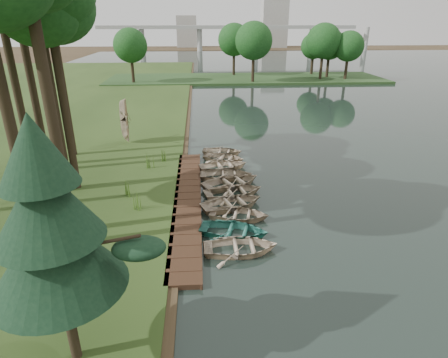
{
  "coord_description": "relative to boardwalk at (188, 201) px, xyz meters",
  "views": [
    {
      "loc": [
        -0.76,
        -20.3,
        10.16
      ],
      "look_at": [
        0.58,
        -0.28,
        1.63
      ],
      "focal_mm": 30.0,
      "sensor_mm": 36.0,
      "label": 1
    }
  ],
  "objects": [
    {
      "name": "rowboat_9",
      "position": [
        2.62,
        8.66,
        0.23
      ],
      "size": [
        3.52,
        2.78,
        0.66
      ],
      "primitive_type": "imported",
      "rotation": [
        0.0,
        0.0,
        1.4
      ],
      "color": "tan",
      "rests_on": "water"
    },
    {
      "name": "rowboat_2",
      "position": [
        2.87,
        -2.22,
        0.24
      ],
      "size": [
        3.75,
        3.03,
        0.68
      ],
      "primitive_type": "imported",
      "rotation": [
        0.0,
        0.0,
        1.35
      ],
      "color": "tan",
      "rests_on": "water"
    },
    {
      "name": "stored_rowboat",
      "position": [
        -5.46,
        11.62,
        0.54
      ],
      "size": [
        3.9,
        2.9,
        0.77
      ],
      "primitive_type": "imported",
      "rotation": [
        3.14,
        0.0,
        1.64
      ],
      "color": "tan",
      "rests_on": "bank"
    },
    {
      "name": "ground",
      "position": [
        1.6,
        0.0,
        -0.15
      ],
      "size": [
        300.0,
        300.0,
        0.0
      ],
      "primitive_type": "plane",
      "color": "#3D2F1D"
    },
    {
      "name": "tree_4",
      "position": [
        -7.49,
        1.81,
        10.31
      ],
      "size": [
        4.73,
        4.73,
        12.28
      ],
      "color": "black",
      "rests_on": "bank"
    },
    {
      "name": "pine_tree",
      "position": [
        -3.26,
        -11.23,
        4.96
      ],
      "size": [
        3.8,
        3.8,
        7.87
      ],
      "color": "black",
      "rests_on": "bank"
    },
    {
      "name": "peninsula",
      "position": [
        9.6,
        50.0,
        0.08
      ],
      "size": [
        50.0,
        14.0,
        0.45
      ],
      "primitive_type": "cube",
      "color": "#26421D",
      "rests_on": "ground"
    },
    {
      "name": "reeds_3",
      "position": [
        -2.78,
        5.14,
        0.65
      ],
      "size": [
        0.6,
        0.6,
        1.0
      ],
      "primitive_type": "cone",
      "color": "#3F661E",
      "rests_on": "bank"
    },
    {
      "name": "rowboat_6",
      "position": [
        2.58,
        3.47,
        0.28
      ],
      "size": [
        3.73,
        2.73,
        0.75
      ],
      "primitive_type": "imported",
      "rotation": [
        0.0,
        0.0,
        1.53
      ],
      "color": "tan",
      "rests_on": "water"
    },
    {
      "name": "building_b",
      "position": [
        -3.4,
        145.0,
        5.85
      ],
      "size": [
        8.0,
        8.0,
        12.0
      ],
      "primitive_type": "cube",
      "color": "#A5A5A0",
      "rests_on": "ground"
    },
    {
      "name": "tree_2",
      "position": [
        -7.08,
        2.16,
        10.29
      ],
      "size": [
        3.44,
        3.44,
        11.9
      ],
      "color": "black",
      "rests_on": "bank"
    },
    {
      "name": "reeds_2",
      "position": [
        -1.9,
        6.6,
        0.64
      ],
      "size": [
        0.6,
        0.6,
        0.98
      ],
      "primitive_type": "cone",
      "color": "#3F661E",
      "rests_on": "bank"
    },
    {
      "name": "boardwalk",
      "position": [
        0.0,
        0.0,
        0.0
      ],
      "size": [
        1.6,
        16.0,
        0.3
      ],
      "primitive_type": "cube",
      "color": "#352114",
      "rests_on": "ground"
    },
    {
      "name": "far_trees",
      "position": [
        6.27,
        50.0,
        6.28
      ],
      "size": [
        45.6,
        5.6,
        8.8
      ],
      "color": "black",
      "rests_on": "peninsula"
    },
    {
      "name": "reeds_1",
      "position": [
        -3.54,
        0.6,
        0.67
      ],
      "size": [
        0.6,
        0.6,
        1.03
      ],
      "primitive_type": "cone",
      "color": "#3F661E",
      "rests_on": "bank"
    },
    {
      "name": "rowboat_1",
      "position": [
        2.44,
        -3.93,
        0.26
      ],
      "size": [
        4.01,
        3.32,
        0.72
      ],
      "primitive_type": "imported",
      "rotation": [
        0.0,
        0.0,
        1.3
      ],
      "color": "#287161",
      "rests_on": "water"
    },
    {
      "name": "rowboat_5",
      "position": [
        2.85,
        2.13,
        0.31
      ],
      "size": [
        4.81,
        4.24,
        0.83
      ],
      "primitive_type": "imported",
      "rotation": [
        0.0,
        0.0,
        2.0
      ],
      "color": "tan",
      "rests_on": "water"
    },
    {
      "name": "rowboat_4",
      "position": [
        2.85,
        0.71,
        0.28
      ],
      "size": [
        4.2,
        3.41,
        0.77
      ],
      "primitive_type": "imported",
      "rotation": [
        0.0,
        0.0,
        1.8
      ],
      "color": "tan",
      "rests_on": "water"
    },
    {
      "name": "bridge",
      "position": [
        13.91,
        120.0,
        6.93
      ],
      "size": [
        95.9,
        4.0,
        8.6
      ],
      "color": "#A5A5A0",
      "rests_on": "ground"
    },
    {
      "name": "building_a",
      "position": [
        31.6,
        140.0,
        8.85
      ],
      "size": [
        10.0,
        8.0,
        18.0
      ],
      "primitive_type": "cube",
      "color": "#A5A5A0",
      "rests_on": "ground"
    },
    {
      "name": "rowboat_8",
      "position": [
        2.65,
        7.06,
        0.23
      ],
      "size": [
        3.87,
        3.38,
        0.67
      ],
      "primitive_type": "imported",
      "rotation": [
        0.0,
        0.0,
        1.17
      ],
      "color": "tan",
      "rests_on": "water"
    },
    {
      "name": "rowboat_0",
      "position": [
        2.62,
        -5.46,
        0.27
      ],
      "size": [
        3.59,
        2.61,
        0.73
      ],
      "primitive_type": "imported",
      "rotation": [
        0.0,
        0.0,
        1.6
      ],
      "color": "tan",
      "rests_on": "water"
    },
    {
      "name": "rowboat_3",
      "position": [
        2.63,
        -0.88,
        0.28
      ],
      "size": [
        4.39,
        3.75,
        0.77
      ],
      "primitive_type": "imported",
      "rotation": [
        0.0,
        0.0,
        1.92
      ],
      "color": "tan",
      "rests_on": "water"
    },
    {
      "name": "rowboat_7",
      "position": [
        2.51,
        5.27,
        0.27
      ],
      "size": [
        4.01,
        3.23,
        0.74
      ],
      "primitive_type": "imported",
      "rotation": [
        0.0,
        0.0,
        1.78
      ],
      "color": "tan",
      "rests_on": "water"
    },
    {
      "name": "reeds_0",
      "position": [
        -2.84,
        -1.15,
        0.67
      ],
      "size": [
        0.6,
        0.6,
        1.04
      ],
      "primitive_type": "cone",
      "color": "#3F661E",
      "rests_on": "bank"
    }
  ]
}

